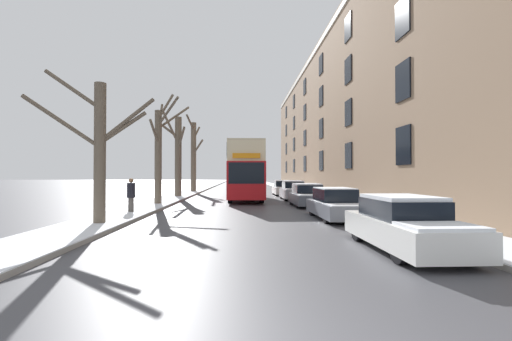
{
  "coord_description": "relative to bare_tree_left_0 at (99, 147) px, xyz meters",
  "views": [
    {
      "loc": [
        -0.49,
        -3.23,
        1.9
      ],
      "look_at": [
        0.53,
        18.36,
        2.22
      ],
      "focal_mm": 24.0,
      "sensor_mm": 36.0,
      "label": 1
    }
  ],
  "objects": [
    {
      "name": "double_decker_bus",
      "position": [
        5.64,
        13.79,
        -0.53
      ],
      "size": [
        2.55,
        10.3,
        4.28
      ],
      "color": "red",
      "rests_on": "ground"
    },
    {
      "name": "parked_car_2",
      "position": [
        9.41,
        8.08,
        -2.3
      ],
      "size": [
        1.8,
        4.22,
        1.41
      ],
      "color": "#474C56",
      "rests_on": "ground"
    },
    {
      "name": "bare_tree_left_3",
      "position": [
        0.07,
        25.43,
        1.2
      ],
      "size": [
        1.81,
        3.13,
        8.42
      ],
      "color": "brown",
      "rests_on": "ground"
    },
    {
      "name": "bare_tree_left_1",
      "position": [
        0.17,
        8.87,
        0.58
      ],
      "size": [
        1.86,
        3.91,
        7.04
      ],
      "color": "brown",
      "rests_on": "ground"
    },
    {
      "name": "bare_tree_left_0",
      "position": [
        0.0,
        0.0,
        0.0
      ],
      "size": [
        4.18,
        1.75,
        5.84
      ],
      "color": "brown",
      "rests_on": "ground"
    },
    {
      "name": "sidewalk_right",
      "position": [
        11.65,
        43.3,
        -2.87
      ],
      "size": [
        2.35,
        130.0,
        0.16
      ],
      "color": "gray",
      "rests_on": "ground"
    },
    {
      "name": "parked_car_3",
      "position": [
        9.41,
        13.75,
        -2.26
      ],
      "size": [
        1.73,
        4.01,
        1.51
      ],
      "color": "#9EA3AD",
      "rests_on": "ground"
    },
    {
      "name": "bare_tree_left_2",
      "position": [
        -0.07,
        16.49,
        0.73
      ],
      "size": [
        2.05,
        1.31,
        7.34
      ],
      "color": "brown",
      "rests_on": "ground"
    },
    {
      "name": "parked_car_0",
      "position": [
        9.41,
        -4.42,
        -2.31
      ],
      "size": [
        1.71,
        4.36,
        1.38
      ],
      "color": "silver",
      "rests_on": "ground"
    },
    {
      "name": "parked_car_4",
      "position": [
        9.41,
        19.85,
        -2.29
      ],
      "size": [
        1.84,
        3.97,
        1.45
      ],
      "color": "silver",
      "rests_on": "ground"
    },
    {
      "name": "sidewalk_left",
      "position": [
        -0.21,
        43.3,
        -2.87
      ],
      "size": [
        2.35,
        130.0,
        0.16
      ],
      "color": "gray",
      "rests_on": "ground"
    },
    {
      "name": "pedestrian_left_sidewalk",
      "position": [
        -0.02,
        3.84,
        -1.98
      ],
      "size": [
        0.39,
        0.39,
        1.78
      ],
      "rotation": [
        0.0,
        0.0,
        2.31
      ],
      "color": "#4C4742",
      "rests_on": "ground"
    },
    {
      "name": "terrace_facade_right",
      "position": [
        17.32,
        22.51,
        4.53
      ],
      "size": [
        9.1,
        54.51,
        14.97
      ],
      "color": "#8C7056",
      "rests_on": "ground"
    },
    {
      "name": "parked_car_1",
      "position": [
        9.41,
        1.87,
        -2.32
      ],
      "size": [
        1.69,
        4.51,
        1.36
      ],
      "color": "slate",
      "rests_on": "ground"
    }
  ]
}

